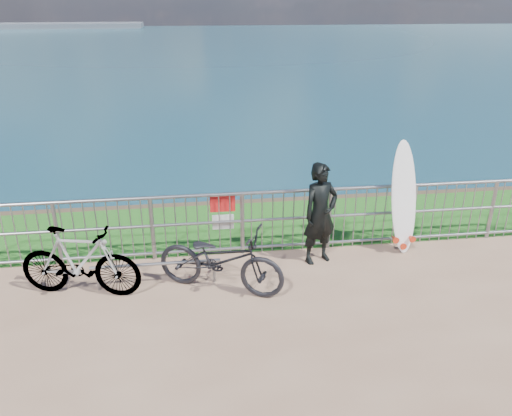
{
  "coord_description": "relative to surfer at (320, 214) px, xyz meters",
  "views": [
    {
      "loc": [
        -1.29,
        -5.98,
        4.07
      ],
      "look_at": [
        -0.33,
        1.2,
        1.0
      ],
      "focal_mm": 35.0,
      "sensor_mm": 36.0,
      "label": 1
    }
  ],
  "objects": [
    {
      "name": "railing",
      "position": [
        -0.71,
        0.42,
        -0.27
      ],
      "size": [
        10.06,
        0.1,
        1.13
      ],
      "color": "gray",
      "rests_on": "ground"
    },
    {
      "name": "surfer",
      "position": [
        0.0,
        0.0,
        0.0
      ],
      "size": [
        0.72,
        0.6,
        1.7
      ],
      "primitive_type": "imported",
      "rotation": [
        0.0,
        0.0,
        0.36
      ],
      "color": "black",
      "rests_on": "ground"
    },
    {
      "name": "surfboard",
      "position": [
        1.5,
        0.22,
        0.04
      ],
      "size": [
        0.6,
        0.56,
        1.93
      ],
      "color": "white",
      "rests_on": "ground"
    },
    {
      "name": "seascape",
      "position": [
        -44.47,
        146.31,
        -4.88
      ],
      "size": [
        260.0,
        260.0,
        5.0
      ],
      "color": "brown",
      "rests_on": "ground"
    },
    {
      "name": "bicycle_near",
      "position": [
        -1.67,
        -0.69,
        -0.34
      ],
      "size": [
        2.05,
        1.43,
        1.02
      ],
      "primitive_type": "imported",
      "rotation": [
        0.0,
        0.0,
        1.14
      ],
      "color": "black",
      "rests_on": "ground"
    },
    {
      "name": "bike_rack",
      "position": [
        -2.63,
        -0.46,
        -0.52
      ],
      "size": [
        1.94,
        0.05,
        0.4
      ],
      "color": "gray",
      "rests_on": "ground"
    },
    {
      "name": "bicycle_far",
      "position": [
        -3.69,
        -0.54,
        -0.31
      ],
      "size": [
        1.87,
        0.91,
        1.08
      ],
      "primitive_type": "imported",
      "rotation": [
        0.0,
        0.0,
        1.34
      ],
      "color": "black",
      "rests_on": "ground"
    },
    {
      "name": "grass_strip",
      "position": [
        -0.72,
        1.52,
        -0.84
      ],
      "size": [
        120.0,
        120.0,
        0.0
      ],
      "primitive_type": "plane",
      "color": "#1A5717",
      "rests_on": "ground"
    }
  ]
}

